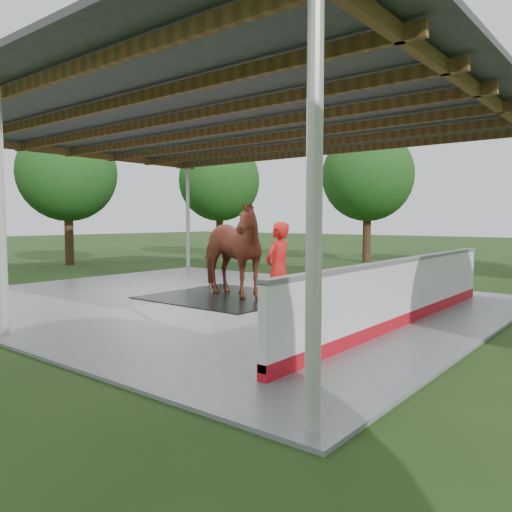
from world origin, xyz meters
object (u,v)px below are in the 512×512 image
Objects in this scene: handler at (278,269)px; dasher_board at (404,293)px; horse at (227,250)px; wash_bucket at (324,311)px.

dasher_board is at bearing 108.20° from handler.
handler is (2.30, -1.15, -0.22)m from horse.
wash_bucket is at bearing -93.24° from horse.
handler reaches higher than dasher_board.
dasher_board is at bearing 24.52° from wash_bucket.
handler is 4.76× the size of wash_bucket.
horse is 2.58m from handler.
handler is (-2.13, -0.78, 0.35)m from dasher_board.
horse is 6.84× the size of wash_bucket.
wash_bucket is at bearing -155.48° from dasher_board.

